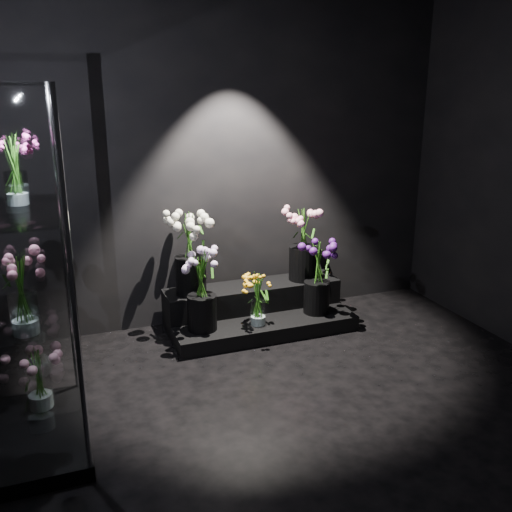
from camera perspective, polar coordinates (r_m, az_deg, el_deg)
floor at (r=3.74m, az=7.39°, el=-17.02°), size 4.00×4.00×0.00m
wall_back at (r=5.00m, az=-2.85°, el=9.11°), size 4.00×0.00×4.00m
display_riser at (r=5.08m, az=0.06°, el=-5.41°), size 1.59×0.70×0.35m
display_case at (r=3.39m, az=-22.68°, el=-2.24°), size 0.57×0.95×2.09m
bouquet_orange_bells at (r=4.73m, az=0.21°, el=-4.19°), size 0.33×0.33×0.47m
bouquet_lilac at (r=4.61m, az=-5.49°, el=-2.79°), size 0.45×0.45×0.71m
bouquet_purple at (r=4.97m, az=6.16°, el=-1.70°), size 0.42×0.42×0.64m
bouquet_cream_roses at (r=4.79m, az=-6.64°, el=0.95°), size 0.44×0.44×0.70m
bouquet_pink_roses at (r=5.14m, az=4.77°, el=1.63°), size 0.46×0.46×0.67m
bouquet_case_pink at (r=3.18m, az=-22.41°, el=-3.23°), size 0.38×0.38×0.46m
bouquet_case_magenta at (r=3.42m, az=-23.02°, el=8.06°), size 0.26×0.26×0.39m
bouquet_case_base_pink at (r=3.90m, az=-20.96°, el=-11.10°), size 0.37×0.37×0.42m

